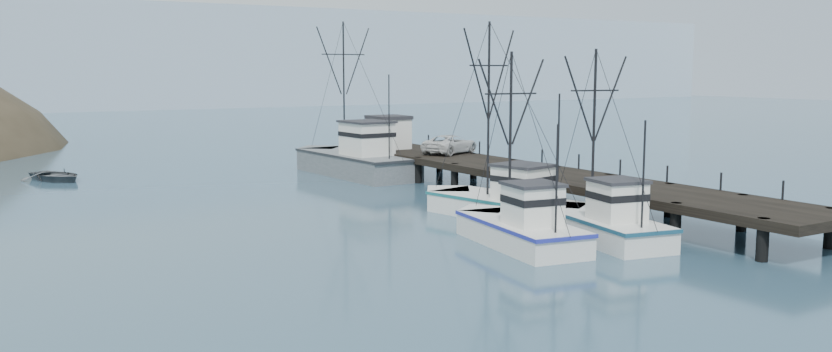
# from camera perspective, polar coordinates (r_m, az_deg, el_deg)

# --- Properties ---
(ground) EXTENTS (400.00, 400.00, 0.00)m
(ground) POSITION_cam_1_polar(r_m,az_deg,el_deg) (34.90, 6.53, -6.95)
(ground) COLOR #2D4C65
(ground) RESTS_ON ground
(pier) EXTENTS (6.00, 44.00, 2.00)m
(pier) POSITION_cam_1_polar(r_m,az_deg,el_deg) (55.48, 7.86, 0.20)
(pier) COLOR black
(pier) RESTS_ON ground
(distant_ridge) EXTENTS (360.00, 40.00, 26.00)m
(distant_ridge) POSITION_cam_1_polar(r_m,az_deg,el_deg) (199.22, -22.46, 4.45)
(distant_ridge) COLOR #9EB2C6
(distant_ridge) RESTS_ON ground
(trawler_near) EXTENTS (4.68, 9.80, 10.08)m
(trawler_near) POSITION_cam_1_polar(r_m,az_deg,el_deg) (42.69, 12.87, -3.29)
(trawler_near) COLOR white
(trawler_near) RESTS_ON ground
(trawler_mid) EXTENTS (4.47, 9.86, 9.91)m
(trawler_mid) POSITION_cam_1_polar(r_m,az_deg,el_deg) (40.72, 7.17, -3.69)
(trawler_mid) COLOR white
(trawler_mid) RESTS_ON ground
(trawler_far) EXTENTS (5.69, 11.66, 11.81)m
(trawler_far) POSITION_cam_1_polar(r_m,az_deg,el_deg) (48.16, 6.01, -1.93)
(trawler_far) COLOR white
(trawler_far) RESTS_ON ground
(work_vessel) EXTENTS (5.31, 15.47, 12.95)m
(work_vessel) POSITION_cam_1_polar(r_m,az_deg,el_deg) (67.15, -4.40, 1.12)
(work_vessel) COLOR slate
(work_vessel) RESTS_ON ground
(pier_shed) EXTENTS (3.00, 3.20, 2.80)m
(pier_shed) POSITION_cam_1_polar(r_m,az_deg,el_deg) (68.93, -1.93, 3.13)
(pier_shed) COLOR silver
(pier_shed) RESTS_ON pier
(pickup_truck) EXTENTS (5.93, 4.50, 1.50)m
(pickup_truck) POSITION_cam_1_polar(r_m,az_deg,el_deg) (64.77, 2.43, 2.25)
(pickup_truck) COLOR silver
(pickup_truck) RESTS_ON pier
(motorboat) EXTENTS (5.73, 6.52, 1.12)m
(motorboat) POSITION_cam_1_polar(r_m,az_deg,el_deg) (69.69, -23.97, -0.30)
(motorboat) COLOR #4E5257
(motorboat) RESTS_ON ground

